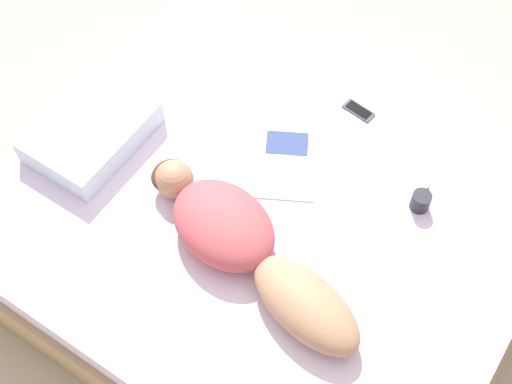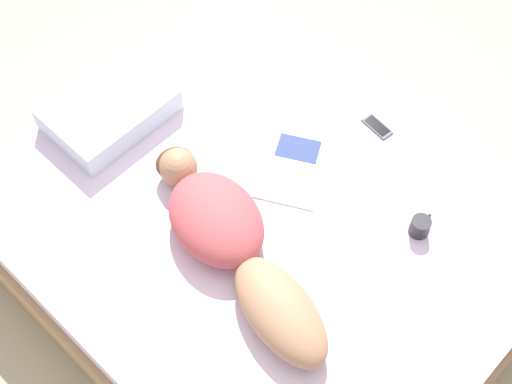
# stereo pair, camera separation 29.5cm
# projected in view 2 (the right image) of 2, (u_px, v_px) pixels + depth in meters

# --- Properties ---
(ground_plane) EXTENTS (12.00, 12.00, 0.00)m
(ground_plane) POSITION_uv_depth(u_px,v_px,m) (264.00, 262.00, 3.50)
(ground_plane) COLOR #B7A88E
(bed) EXTENTS (1.93, 2.28, 0.49)m
(bed) POSITION_uv_depth(u_px,v_px,m) (265.00, 238.00, 3.29)
(bed) COLOR tan
(bed) RESTS_ON ground_plane
(person) EXTENTS (0.52, 1.18, 0.20)m
(person) POSITION_uv_depth(u_px,v_px,m) (232.00, 243.00, 2.89)
(person) COLOR #A37556
(person) RESTS_ON bed
(open_magazine) EXTENTS (0.49, 0.43, 0.01)m
(open_magazine) POSITION_uv_depth(u_px,v_px,m) (293.00, 166.00, 3.20)
(open_magazine) COLOR white
(open_magazine) RESTS_ON bed
(coffee_mug) EXTENTS (0.12, 0.08, 0.09)m
(coffee_mug) POSITION_uv_depth(u_px,v_px,m) (420.00, 226.00, 2.99)
(coffee_mug) COLOR #232328
(coffee_mug) RESTS_ON bed
(cell_phone) EXTENTS (0.08, 0.16, 0.01)m
(cell_phone) POSITION_uv_depth(u_px,v_px,m) (377.00, 126.00, 3.32)
(cell_phone) COLOR #333842
(cell_phone) RESTS_ON bed
(pillow) EXTENTS (0.55, 0.40, 0.13)m
(pillow) POSITION_uv_depth(u_px,v_px,m) (109.00, 110.00, 3.30)
(pillow) COLOR silver
(pillow) RESTS_ON bed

